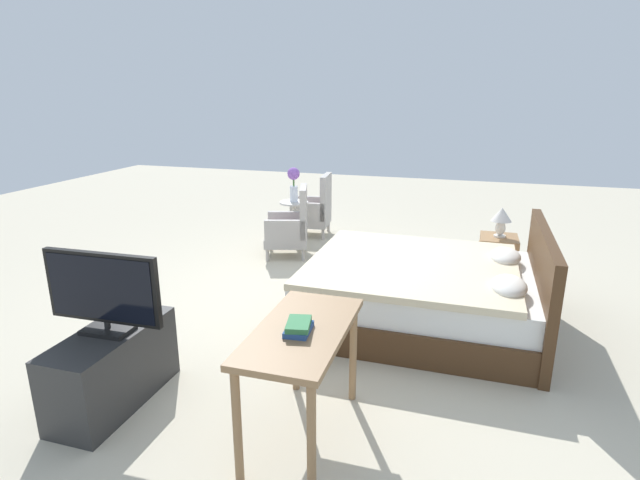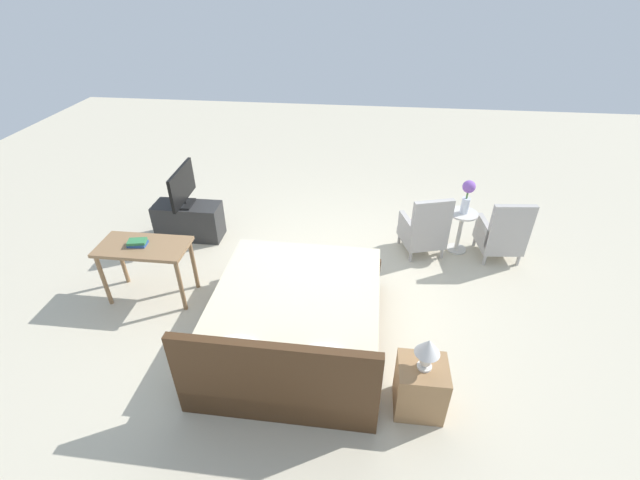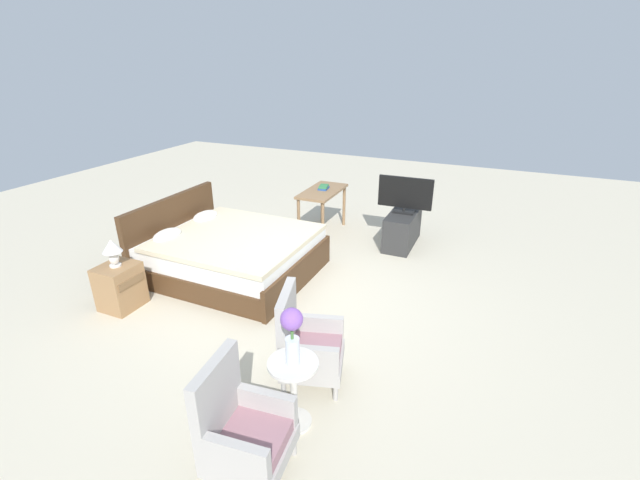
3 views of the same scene
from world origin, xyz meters
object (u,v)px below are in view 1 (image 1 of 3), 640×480
Objects in this scene: vanity_desk at (302,345)px; tv_flatscreen at (103,292)px; armchair_by_window_left at (315,211)px; flower_vase at (294,181)px; nightstand at (497,260)px; tv_stand at (113,367)px; book_stack at (299,327)px; table_lamp at (501,218)px; side_table at (294,218)px; bed at (425,292)px; armchair_by_window_right at (291,228)px.

tv_flatscreen is at bearing -88.16° from vanity_desk.
armchair_by_window_left is at bearing -163.54° from vanity_desk.
flower_vase is 0.58× the size of tv_flatscreen.
tv_flatscreen is at bearing -39.48° from nightstand.
flower_vase is 3.92m from tv_flatscreen.
book_stack is at bearing 89.43° from tv_stand.
table_lamp is (0.00, 0.00, 0.48)m from nightstand.
table_lamp is at bearing 74.24° from side_table.
nightstand is 4.10m from tv_stand.
bed is at bearing 163.55° from book_stack.
armchair_by_window_right is 0.75m from flower_vase.
table_lamp is 3.41m from book_stack.
armchair_by_window_right is at bearing 14.56° from flower_vase.
side_table is 1.13× the size of nightstand.
armchair_by_window_right is 0.88× the size of vanity_desk.
tv_stand is at bearing 1.16° from side_table.
side_table is (0.53, -0.13, 0.01)m from armchair_by_window_left.
book_stack is at bearing 20.08° from side_table.
tv_flatscreen is at bearing -0.70° from armchair_by_window_left.
vanity_desk is (3.12, -1.25, -0.12)m from table_lamp.
tv_stand is at bearing -39.50° from nightstand.
side_table is at bearing -14.17° from armchair_by_window_left.
vanity_desk is at bearing 16.46° from armchair_by_window_left.
vanity_desk is (3.88, 1.44, -0.27)m from flower_vase.
book_stack is at bearing -16.45° from bed.
armchair_by_window_left is 0.96× the size of tv_stand.
armchair_by_window_right is 4.09× the size of book_stack.
armchair_by_window_left reaches higher than book_stack.
tv_stand is at bearing -45.31° from bed.
armchair_by_window_left is at bearing -116.81° from nightstand.
armchair_by_window_left is 4.60m from vanity_desk.
vanity_desk is (3.37, 1.30, 0.26)m from armchair_by_window_right.
bed reaches higher than vanity_desk.
tv_flatscreen is (0.00, 0.00, 0.56)m from tv_stand.
bed is 2.57× the size of tv_flatscreen.
vanity_desk is (3.88, 1.44, 0.25)m from side_table.
table_lamp is 0.34× the size of tv_stand.
tv_flatscreen is 3.68× the size of book_stack.
tv_flatscreen is 0.80× the size of vanity_desk.
table_lamp reaches higher than nightstand.
armchair_by_window_right is 1.70× the size of nightstand.
armchair_by_window_right is at bearing -95.59° from table_lamp.
table_lamp is 4.10m from tv_flatscreen.
bed reaches higher than armchair_by_window_right.
vanity_desk reaches higher than tv_stand.
bed is 2.71m from tv_stand.
armchair_by_window_right is 1.11× the size of tv_flatscreen.
armchair_by_window_left is 0.55m from side_table.
bed is 2.84m from side_table.
flower_vase is at bearing -135.17° from bed.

